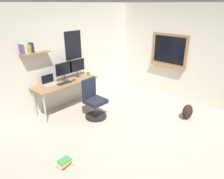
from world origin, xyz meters
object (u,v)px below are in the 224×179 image
object	(u,v)px
coffee_mug	(88,73)
desk	(66,84)
backpack	(187,112)
monitor_primary	(64,70)
monitor_secondary	(77,67)
laptop	(49,82)
computer_mouse	(74,80)
keyboard	(65,83)
book_stack_on_floor	(64,163)
office_chair	(94,101)

from	to	relation	value
coffee_mug	desk	bearing A→B (deg)	178.13
desk	backpack	distance (m)	3.05
monitor_primary	backpack	world-z (taller)	monitor_primary
monitor_secondary	coffee_mug	size ratio (longest dim) A/B	5.04
monitor_secondary	coffee_mug	world-z (taller)	monitor_secondary
laptop	computer_mouse	bearing A→B (deg)	-20.78
laptop	coffee_mug	bearing A→B (deg)	-8.57
computer_mouse	keyboard	bearing A→B (deg)	180.00
monitor_secondary	computer_mouse	world-z (taller)	monitor_secondary
backpack	book_stack_on_floor	distance (m)	3.07
computer_mouse	monitor_primary	bearing A→B (deg)	132.61
monitor_secondary	keyboard	size ratio (longest dim) A/B	1.25
monitor_secondary	keyboard	distance (m)	0.62
laptop	backpack	xyz separation A→B (m)	(2.02, -2.66, -0.63)
backpack	laptop	bearing A→B (deg)	127.29
monitor_secondary	computer_mouse	distance (m)	0.40
desk	monitor_secondary	bearing A→B (deg)	11.70
keyboard	backpack	bearing A→B (deg)	-54.64
desk	keyboard	distance (m)	0.14
laptop	book_stack_on_floor	world-z (taller)	laptop
monitor_primary	coffee_mug	distance (m)	0.74
office_chair	backpack	size ratio (longest dim) A/B	2.61
office_chair	monitor_primary	world-z (taller)	monitor_primary
book_stack_on_floor	desk	bearing A→B (deg)	52.21
computer_mouse	coffee_mug	bearing A→B (deg)	5.33
monitor_secondary	coffee_mug	distance (m)	0.37
desk	monitor_primary	size ratio (longest dim) A/B	3.59
monitor_secondary	monitor_primary	bearing A→B (deg)	180.00
coffee_mug	backpack	xyz separation A→B (m)	(0.91, -2.49, -0.62)
office_chair	computer_mouse	bearing A→B (deg)	90.24
keyboard	coffee_mug	bearing A→B (deg)	3.51
computer_mouse	backpack	size ratio (longest dim) A/B	0.29
laptop	backpack	distance (m)	3.40
coffee_mug	book_stack_on_floor	distance (m)	2.72
laptop	computer_mouse	xyz separation A→B (m)	(0.57, -0.22, -0.04)
monitor_primary	computer_mouse	distance (m)	0.34
computer_mouse	backpack	world-z (taller)	computer_mouse
office_chair	keyboard	distance (m)	0.86
laptop	book_stack_on_floor	bearing A→B (deg)	-116.96
desk	office_chair	bearing A→B (deg)	-75.93
monitor_secondary	coffee_mug	bearing A→B (deg)	-23.37
office_chair	backpack	xyz separation A→B (m)	(1.45, -1.72, -0.23)
laptop	keyboard	distance (m)	0.37
laptop	monitor_secondary	distance (m)	0.86
keyboard	desk	bearing A→B (deg)	41.58
computer_mouse	laptop	bearing A→B (deg)	159.22
monitor_secondary	coffee_mug	xyz separation A→B (m)	(0.27, -0.12, -0.22)
laptop	book_stack_on_floor	xyz separation A→B (m)	(-0.93, -1.82, -0.75)
desk	coffee_mug	size ratio (longest dim) A/B	18.10
laptop	desk	bearing A→B (deg)	-20.89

